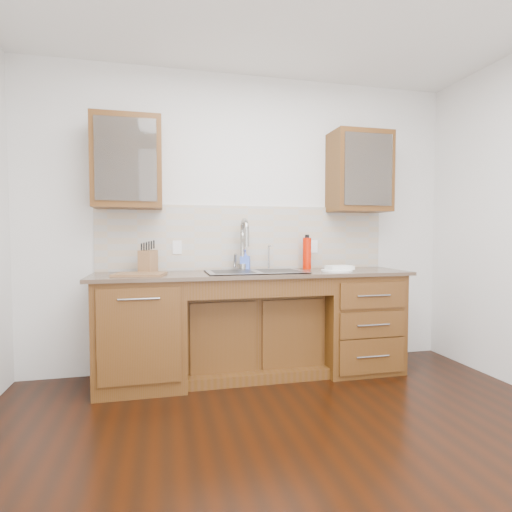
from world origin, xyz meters
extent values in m
cube|color=black|center=(0.00, 0.00, -0.05)|extent=(4.00, 3.50, 0.10)
cube|color=silver|center=(0.00, 1.80, 1.35)|extent=(4.00, 0.10, 2.70)
cube|color=#593014|center=(-0.95, 1.44, 0.44)|extent=(0.70, 0.62, 0.88)
cube|color=#593014|center=(0.00, 1.53, 0.35)|extent=(1.20, 0.44, 0.70)
cube|color=#593014|center=(0.95, 1.44, 0.44)|extent=(0.70, 0.62, 0.88)
cube|color=#84705B|center=(0.00, 1.43, 0.90)|extent=(2.70, 0.65, 0.03)
cube|color=beige|center=(0.00, 1.74, 1.21)|extent=(2.70, 0.02, 0.59)
cube|color=#9E9EA5|center=(0.00, 1.41, 0.83)|extent=(0.84, 0.46, 0.19)
cylinder|color=#999993|center=(-0.07, 1.64, 1.11)|extent=(0.04, 0.04, 0.40)
cylinder|color=#999993|center=(0.18, 1.65, 1.03)|extent=(0.02, 0.02, 0.24)
cube|color=#593014|center=(-1.05, 1.58, 1.83)|extent=(0.55, 0.34, 0.75)
cube|color=#593014|center=(1.05, 1.58, 1.83)|extent=(0.55, 0.34, 0.75)
cube|color=white|center=(-0.65, 1.73, 1.12)|extent=(0.08, 0.01, 0.12)
cube|color=white|center=(0.65, 1.73, 1.12)|extent=(0.08, 0.01, 0.12)
imported|color=#4D6FF1|center=(-0.04, 1.65, 1.00)|extent=(0.11, 0.11, 0.19)
cylinder|color=red|center=(0.54, 1.61, 1.06)|extent=(0.10, 0.10, 0.29)
cylinder|color=white|center=(0.71, 1.32, 0.92)|extent=(0.30, 0.30, 0.02)
cube|color=silver|center=(0.75, 1.35, 0.94)|extent=(0.22, 0.16, 0.03)
cube|color=olive|center=(-0.90, 1.55, 1.01)|extent=(0.16, 0.20, 0.19)
cube|color=#A76D49|center=(-0.96, 1.36, 0.92)|extent=(0.43, 0.34, 0.02)
imported|color=silver|center=(-1.10, 1.58, 1.77)|extent=(0.14, 0.14, 0.10)
imported|color=silver|center=(-1.00, 1.58, 1.77)|extent=(0.11, 0.11, 0.09)
imported|color=white|center=(0.91, 1.58, 1.77)|extent=(0.13, 0.13, 0.09)
imported|color=white|center=(1.14, 1.58, 1.78)|extent=(0.12, 0.12, 0.10)
camera|label=1|loc=(-0.78, -1.91, 1.22)|focal=28.00mm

